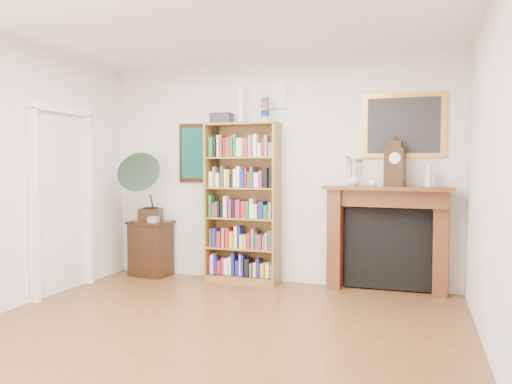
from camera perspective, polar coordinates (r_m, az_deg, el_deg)
room at (r=4.00m, az=-7.47°, el=1.83°), size 4.51×5.01×2.81m
door_casing at (r=6.21m, az=-21.22°, el=0.79°), size 0.08×1.02×2.17m
teal_poster at (r=6.69m, az=-6.48°, el=4.45°), size 0.58×0.04×0.78m
small_picture at (r=6.38m, az=2.25°, el=10.84°), size 0.26×0.04×0.30m
gilt_painting at (r=6.11m, az=16.50°, el=7.31°), size 0.95×0.04×0.75m
bookshelf at (r=6.29m, az=-1.56°, el=-0.20°), size 0.93×0.35×2.32m
side_cabinet at (r=6.89m, az=-11.93°, el=-6.32°), size 0.58×0.45×0.74m
fireplace at (r=6.05m, az=14.74°, el=-4.14°), size 1.50×0.50×1.24m
gramophone at (r=6.68m, az=-12.65°, el=0.99°), size 0.70×0.80×0.91m
cd_stack at (r=6.64m, az=-11.65°, el=-3.10°), size 0.14×0.14×0.08m
mantel_clock at (r=5.94m, az=15.60°, el=3.02°), size 0.25×0.18×0.52m
flower_vase at (r=6.02m, az=11.13°, el=1.37°), size 0.17×0.17×0.14m
teacup at (r=5.90m, az=13.21°, el=0.96°), size 0.11×0.11×0.07m
bottle_left at (r=5.93m, az=19.09°, el=1.71°), size 0.07×0.07×0.24m
bottle_right at (r=5.97m, az=19.53°, el=1.51°), size 0.06×0.06×0.20m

